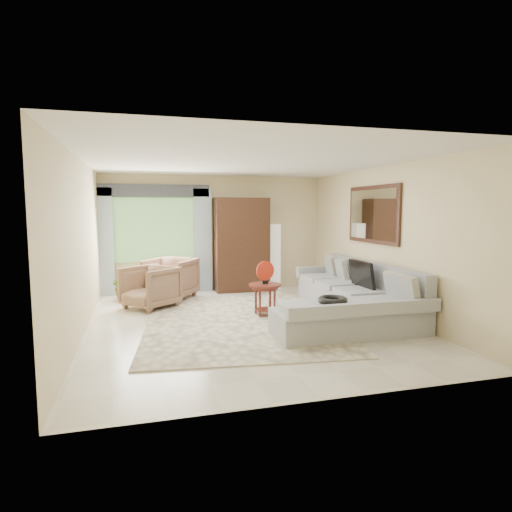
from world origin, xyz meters
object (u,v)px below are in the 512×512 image
object	(u,v)px
sectional_sofa	(351,301)
floor_lamp	(274,257)
armchair_right	(171,278)
potted_plant	(124,286)
coffee_table	(265,299)
armchair_left	(150,287)
armoire	(241,245)
tv_screen	(362,274)

from	to	relation	value
sectional_sofa	floor_lamp	bearing A→B (deg)	98.33
armchair_right	potted_plant	xyz separation A→B (m)	(-0.94, 0.14, -0.15)
coffee_table	floor_lamp	distance (m)	2.66
armchair_left	armchair_right	bearing A→B (deg)	110.82
armchair_left	armoire	world-z (taller)	armoire
tv_screen	potted_plant	distance (m)	4.76
tv_screen	coffee_table	world-z (taller)	tv_screen
coffee_table	armoire	size ratio (longest dim) A/B	0.27
tv_screen	armoire	bearing A→B (deg)	118.44
armchair_left	floor_lamp	bearing A→B (deg)	74.77
coffee_table	armchair_left	size ratio (longest dim) A/B	0.65
coffee_table	potted_plant	size ratio (longest dim) A/B	1.04
tv_screen	armchair_left	distance (m)	3.88
coffee_table	armchair_right	distance (m)	2.43
sectional_sofa	armoire	size ratio (longest dim) A/B	1.65
tv_screen	armchair_left	bearing A→B (deg)	156.90
armchair_right	coffee_table	bearing A→B (deg)	-20.70
sectional_sofa	tv_screen	world-z (taller)	tv_screen
armchair_right	armoire	distance (m)	1.79
armchair_left	armoire	distance (m)	2.49
potted_plant	armchair_right	bearing A→B (deg)	-8.28
sectional_sofa	potted_plant	size ratio (longest dim) A/B	6.39
armchair_left	armchair_right	distance (m)	0.91
coffee_table	armchair_left	xyz separation A→B (m)	(-1.91, 1.14, 0.10)
tv_screen	armchair_left	size ratio (longest dim) A/B	0.85
floor_lamp	armoire	bearing A→B (deg)	-175.71
coffee_table	floor_lamp	world-z (taller)	floor_lamp
armoire	floor_lamp	distance (m)	0.86
armchair_right	floor_lamp	distance (m)	2.49
armchair_left	armchair_right	size ratio (longest dim) A/B	0.94
armchair_right	armoire	bearing A→B (deg)	47.96
armchair_left	armoire	size ratio (longest dim) A/B	0.41
armchair_right	sectional_sofa	bearing A→B (deg)	-8.58
armchair_left	floor_lamp	xyz separation A→B (m)	(2.86, 1.31, 0.35)
coffee_table	floor_lamp	size ratio (longest dim) A/B	0.37
armchair_right	armoire	world-z (taller)	armoire
coffee_table	armchair_left	distance (m)	2.23
armchair_left	potted_plant	size ratio (longest dim) A/B	1.60
armchair_left	armchair_right	world-z (taller)	armchair_right
armchair_right	floor_lamp	bearing A→B (deg)	44.19
sectional_sofa	tv_screen	bearing A→B (deg)	25.65
armchair_left	armoire	bearing A→B (deg)	81.44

